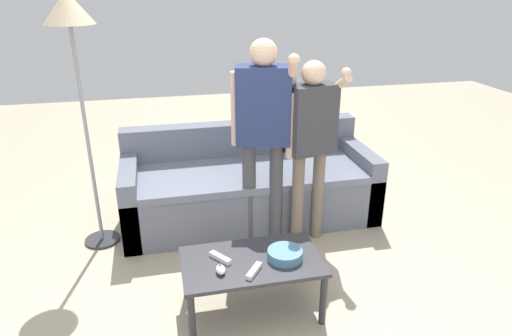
{
  "coord_description": "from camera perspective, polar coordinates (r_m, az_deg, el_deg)",
  "views": [
    {
      "loc": [
        -0.55,
        -2.32,
        2.0
      ],
      "look_at": [
        0.07,
        0.44,
        0.82
      ],
      "focal_mm": 31.92,
      "sensor_mm": 36.0,
      "label": 1
    }
  ],
  "objects": [
    {
      "name": "coffee_table",
      "position": [
        2.91,
        -0.56,
        -12.28
      ],
      "size": [
        0.87,
        0.5,
        0.38
      ],
      "color": "#2D2D33",
      "rests_on": "ground"
    },
    {
      "name": "game_remote_nunchuk",
      "position": [
        2.76,
        -4.45,
        -12.58
      ],
      "size": [
        0.06,
        0.09,
        0.05
      ],
      "color": "white",
      "rests_on": "coffee_table"
    },
    {
      "name": "game_remote_wand_near",
      "position": [
        2.76,
        -0.24,
        -12.76
      ],
      "size": [
        0.12,
        0.15,
        0.03
      ],
      "color": "white",
      "rests_on": "coffee_table"
    },
    {
      "name": "snack_bowl",
      "position": [
        2.88,
        3.64,
        -10.75
      ],
      "size": [
        0.22,
        0.22,
        0.06
      ],
      "primitive_type": "cylinder",
      "color": "teal",
      "rests_on": "coffee_table"
    },
    {
      "name": "player_center",
      "position": [
        3.39,
        0.89,
        5.88
      ],
      "size": [
        0.47,
        0.42,
        1.62
      ],
      "color": "#47474C",
      "rests_on": "ground"
    },
    {
      "name": "floor_lamp",
      "position": [
        3.48,
        -22.19,
        15.82
      ],
      "size": [
        0.34,
        0.34,
        1.93
      ],
      "color": "#2D2D33",
      "rests_on": "ground"
    },
    {
      "name": "player_right",
      "position": [
        3.47,
        6.92,
        4.39
      ],
      "size": [
        0.46,
        0.28,
        1.46
      ],
      "color": "#756656",
      "rests_on": "ground"
    },
    {
      "name": "game_remote_wand_far",
      "position": [
        2.88,
        -4.51,
        -11.15
      ],
      "size": [
        0.12,
        0.15,
        0.03
      ],
      "color": "white",
      "rests_on": "coffee_table"
    },
    {
      "name": "ground_plane",
      "position": [
        3.11,
        0.51,
        -17.33
      ],
      "size": [
        12.0,
        12.0,
        0.0
      ],
      "primitive_type": "plane",
      "color": "tan"
    },
    {
      "name": "couch",
      "position": [
        4.06,
        -0.96,
        -2.23
      ],
      "size": [
        2.17,
        0.89,
        0.78
      ],
      "color": "slate",
      "rests_on": "ground"
    }
  ]
}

